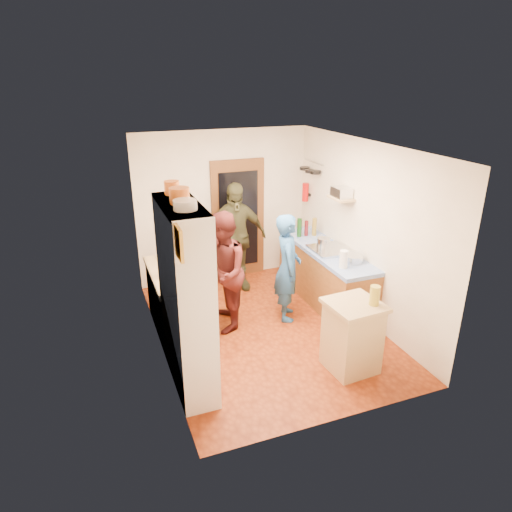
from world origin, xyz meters
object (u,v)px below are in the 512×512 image
person_back (235,237)px  person_hob (290,268)px  right_counter_base (325,277)px  island_base (352,338)px  hutch_body (186,299)px  person_left (224,271)px

person_back → person_hob: bearing=-68.5°
right_counter_base → person_back: (-1.18, 0.95, 0.50)m
person_hob → island_base: bearing=-153.8°
hutch_body → person_hob: size_ratio=1.36×
right_counter_base → person_left: person_left is taller
person_hob → person_back: (-0.42, 1.25, 0.11)m
person_left → right_counter_base: bearing=109.3°
right_counter_base → person_hob: bearing=-158.2°
right_counter_base → island_base: bearing=-108.5°
island_base → person_left: (-1.14, 1.55, 0.43)m
island_base → person_back: 2.80m
right_counter_base → person_left: 1.79m
hutch_body → right_counter_base: 2.90m
person_hob → person_back: 1.32m
hutch_body → person_hob: 2.02m
island_base → person_left: bearing=126.3°
person_left → person_back: (0.54, 1.14, 0.06)m
island_base → person_left: 1.97m
person_left → person_hob: bearing=96.2°
hutch_body → person_left: (0.78, 1.11, -0.24)m
right_counter_base → person_left: size_ratio=1.28×
person_back → right_counter_base: bearing=-35.6°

